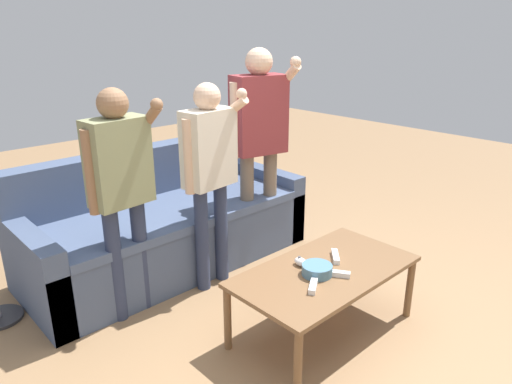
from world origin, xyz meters
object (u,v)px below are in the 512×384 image
(couch, at_px, (166,226))
(player_right, at_px, (259,130))
(game_remote_wand_far, at_px, (313,285))
(game_remote_nunchuk, at_px, (301,262))
(player_left, at_px, (121,179))
(coffee_table, at_px, (325,276))
(snack_bowl, at_px, (317,270))
(game_remote_wand_near, at_px, (335,256))
(game_remote_wand_spare, at_px, (337,274))
(player_center, at_px, (210,164))

(couch, height_order, player_right, player_right)
(game_remote_wand_far, bearing_deg, game_remote_nunchuk, 57.23)
(couch, height_order, game_remote_wand_far, couch)
(player_left, bearing_deg, player_right, 3.14)
(coffee_table, height_order, player_right, player_right)
(player_left, xyz_separation_m, player_right, (1.17, 0.06, 0.11))
(snack_bowl, relative_size, player_right, 0.11)
(game_remote_wand_near, bearing_deg, game_remote_wand_spare, -140.14)
(couch, xyz_separation_m, game_remote_wand_far, (-0.03, -1.49, 0.14))
(player_left, bearing_deg, game_remote_nunchuk, -51.68)
(game_remote_wand_near, bearing_deg, couch, 103.47)
(couch, distance_m, player_center, 0.78)
(game_remote_nunchuk, bearing_deg, player_center, 94.20)
(player_center, height_order, game_remote_wand_far, player_center)
(game_remote_wand_far, bearing_deg, couch, 89.01)
(couch, height_order, coffee_table, couch)
(game_remote_wand_near, height_order, game_remote_wand_spare, same)
(snack_bowl, xyz_separation_m, game_remote_nunchuk, (0.01, 0.13, -0.01))
(couch, height_order, game_remote_wand_spare, couch)
(player_center, xyz_separation_m, game_remote_wand_spare, (0.11, -0.99, -0.45))
(player_center, bearing_deg, game_remote_wand_near, -72.25)
(game_remote_wand_spare, bearing_deg, game_remote_wand_near, 39.86)
(game_remote_nunchuk, bearing_deg, player_left, 128.32)
(player_center, relative_size, game_remote_wand_far, 9.41)
(game_remote_wand_far, bearing_deg, coffee_table, 22.36)
(player_right, relative_size, game_remote_wand_far, 10.68)
(game_remote_wand_near, relative_size, game_remote_wand_spare, 0.97)
(player_center, bearing_deg, player_left, 173.93)
(coffee_table, bearing_deg, player_left, 127.30)
(game_remote_nunchuk, height_order, player_right, player_right)
(game_remote_nunchuk, distance_m, game_remote_wand_far, 0.25)
(player_right, relative_size, game_remote_wand_near, 11.41)
(player_left, height_order, player_center, player_left)
(game_remote_wand_near, bearing_deg, player_center, 107.75)
(couch, relative_size, player_right, 1.33)
(game_remote_wand_near, relative_size, game_remote_wand_far, 0.94)
(coffee_table, xyz_separation_m, game_remote_wand_far, (-0.21, -0.09, 0.06))
(player_left, xyz_separation_m, game_remote_wand_spare, (0.71, -1.05, -0.46))
(coffee_table, relative_size, game_remote_wand_near, 7.85)
(couch, bearing_deg, player_center, -84.03)
(game_remote_nunchuk, xyz_separation_m, game_remote_wand_spare, (0.06, -0.22, -0.01))
(couch, relative_size, game_remote_wand_far, 14.17)
(game_remote_nunchuk, xyz_separation_m, game_remote_wand_near, (0.22, -0.08, -0.01))
(snack_bowl, relative_size, game_remote_nunchuk, 1.94)
(game_remote_nunchuk, bearing_deg, player_right, 60.35)
(player_left, bearing_deg, game_remote_wand_spare, -55.80)
(player_right, bearing_deg, player_left, -176.86)
(snack_bowl, height_order, player_right, player_right)
(game_remote_wand_spare, bearing_deg, player_center, 96.50)
(player_left, xyz_separation_m, player_center, (0.60, -0.06, -0.01))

